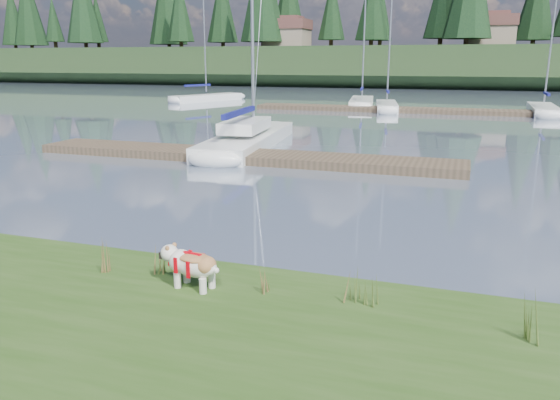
% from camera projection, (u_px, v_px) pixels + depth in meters
% --- Properties ---
extents(ground, '(200.00, 200.00, 0.00)m').
position_uv_depth(ground, '(410.00, 112.00, 37.96)').
color(ground, slate).
rests_on(ground, ground).
extents(ridge, '(200.00, 20.00, 5.00)m').
position_uv_depth(ridge, '(442.00, 67.00, 76.77)').
color(ridge, black).
rests_on(ridge, ground).
extents(bulldog, '(0.99, 0.49, 0.59)m').
position_uv_depth(bulldog, '(192.00, 263.00, 7.84)').
color(bulldog, silver).
rests_on(bulldog, bank).
extents(sailboat_main, '(3.17, 10.34, 14.50)m').
position_uv_depth(sailboat_main, '(253.00, 134.00, 23.61)').
color(sailboat_main, white).
rests_on(sailboat_main, ground).
extents(dock_near, '(16.00, 2.00, 0.30)m').
position_uv_depth(dock_near, '(239.00, 156.00, 19.91)').
color(dock_near, '#4C3D2C').
rests_on(dock_near, ground).
extents(dock_far, '(26.00, 2.20, 0.30)m').
position_uv_depth(dock_far, '(440.00, 111.00, 37.30)').
color(dock_far, '#4C3D2C').
rests_on(dock_far, ground).
extents(sailboat_bg_0, '(4.63, 8.12, 11.78)m').
position_uv_depth(sailboat_bg_0, '(213.00, 97.00, 48.65)').
color(sailboat_bg_0, white).
rests_on(sailboat_bg_0, ground).
extents(sailboat_bg_1, '(2.97, 8.71, 12.70)m').
position_uv_depth(sailboat_bg_1, '(362.00, 101.00, 43.76)').
color(sailboat_bg_1, white).
rests_on(sailboat_bg_1, ground).
extents(sailboat_bg_2, '(2.50, 7.08, 10.55)m').
position_uv_depth(sailboat_bg_2, '(386.00, 105.00, 39.78)').
color(sailboat_bg_2, white).
rests_on(sailboat_bg_2, ground).
extents(sailboat_bg_3, '(1.71, 7.96, 11.66)m').
position_uv_depth(sailboat_bg_3, '(542.00, 108.00, 37.23)').
color(sailboat_bg_3, white).
rests_on(sailboat_bg_3, ground).
extents(weed_0, '(0.17, 0.14, 0.53)m').
position_uv_depth(weed_0, '(161.00, 260.00, 8.39)').
color(weed_0, '#475B23').
rests_on(weed_0, bank).
extents(weed_1, '(0.17, 0.14, 0.41)m').
position_uv_depth(weed_1, '(261.00, 281.00, 7.73)').
color(weed_1, '#475B23').
rests_on(weed_1, bank).
extents(weed_2, '(0.17, 0.14, 0.53)m').
position_uv_depth(weed_2, '(370.00, 289.00, 7.31)').
color(weed_2, '#475B23').
rests_on(weed_2, bank).
extents(weed_3, '(0.17, 0.14, 0.63)m').
position_uv_depth(weed_3, '(104.00, 255.00, 8.48)').
color(weed_3, '#475B23').
rests_on(weed_3, bank).
extents(weed_4, '(0.17, 0.14, 0.47)m').
position_uv_depth(weed_4, '(354.00, 287.00, 7.43)').
color(weed_4, '#475B23').
rests_on(weed_4, bank).
extents(weed_5, '(0.17, 0.14, 0.67)m').
position_uv_depth(weed_5, '(530.00, 319.00, 6.34)').
color(weed_5, '#475B23').
rests_on(weed_5, bank).
extents(mud_lip, '(60.00, 0.50, 0.14)m').
position_uv_depth(mud_lip, '(213.00, 278.00, 8.97)').
color(mud_lip, '#33281C').
rests_on(mud_lip, ground).
extents(conifer_0, '(5.72, 5.72, 14.15)m').
position_uv_depth(conifer_0, '(82.00, 0.00, 85.83)').
color(conifer_0, '#382619').
rests_on(conifer_0, ridge).
extents(conifer_1, '(4.40, 4.40, 11.30)m').
position_uv_depth(conifer_1, '(180.00, 8.00, 85.17)').
color(conifer_1, '#382619').
rests_on(conifer_1, ridge).
extents(house_0, '(6.30, 5.30, 4.65)m').
position_uv_depth(house_0, '(287.00, 33.00, 79.65)').
color(house_0, gray).
rests_on(house_0, ridge).
extents(house_1, '(6.30, 5.30, 4.65)m').
position_uv_depth(house_1, '(491.00, 30.00, 71.87)').
color(house_1, gray).
rests_on(house_1, ridge).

